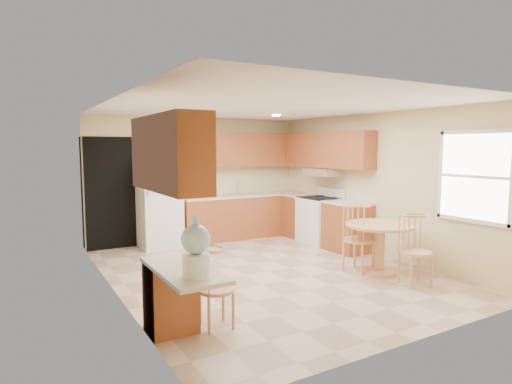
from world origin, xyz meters
TOP-DOWN VIEW (x-y plane):
  - floor at (0.00, 0.00)m, footprint 5.50×5.50m
  - ceiling at (0.00, 0.00)m, footprint 4.50×5.50m
  - wall_back at (0.00, 2.75)m, footprint 4.50×0.02m
  - wall_front at (0.00, -2.75)m, footprint 4.50×0.02m
  - wall_left at (-2.25, 0.00)m, footprint 0.02×5.50m
  - wall_right at (2.25, 0.00)m, footprint 0.02×5.50m
  - doorway at (-1.75, 2.73)m, footprint 0.90×0.02m
  - base_cab_back at (0.88, 2.45)m, footprint 2.75×0.60m
  - counter_back at (0.88, 2.45)m, footprint 2.75×0.63m
  - base_cab_right_a at (1.95, 1.85)m, footprint 0.60×0.59m
  - counter_right_a at (1.95, 1.85)m, footprint 0.63×0.59m
  - base_cab_right_b at (1.95, 0.40)m, footprint 0.60×0.80m
  - counter_right_b at (1.95, 0.40)m, footprint 0.63×0.80m
  - upper_cab_back at (0.88, 2.58)m, footprint 2.75×0.33m
  - upper_cab_right at (2.08, 1.21)m, footprint 0.33×2.42m
  - upper_cab_left at (-2.08, -1.60)m, footprint 0.33×1.40m
  - sink at (0.85, 2.45)m, footprint 0.78×0.44m
  - range_hood at (2.00, 1.18)m, footprint 0.50×0.76m
  - desk_pedestal at (-2.00, -1.32)m, footprint 0.48×0.42m
  - desk_top at (-2.00, -1.70)m, footprint 0.50×1.20m
  - window at (2.23, -1.85)m, footprint 0.06×1.12m
  - can_light_a at (-0.50, 1.20)m, footprint 0.14×0.14m
  - can_light_b at (0.90, 1.20)m, footprint 0.14×0.14m
  - refrigerator at (-0.95, 2.40)m, footprint 0.73×0.72m
  - stove at (1.92, 1.18)m, footprint 0.65×0.76m
  - dining_table at (1.40, -0.93)m, footprint 1.03×1.03m
  - chair_table_a at (1.20, -0.78)m, footprint 0.46×0.59m
  - chair_table_b at (1.40, -1.67)m, footprint 0.43×0.47m
  - chair_desk at (-1.55, -1.54)m, footprint 0.38×0.49m
  - water_crock at (-2.00, -2.03)m, footprint 0.26×0.26m

SIDE VIEW (x-z plane):
  - floor at x=0.00m, z-range 0.00..0.00m
  - desk_pedestal at x=-2.00m, z-range 0.00..0.72m
  - base_cab_back at x=0.88m, z-range 0.00..0.87m
  - base_cab_right_a at x=1.95m, z-range 0.00..0.87m
  - base_cab_right_b at x=1.95m, z-range 0.00..0.87m
  - stove at x=1.92m, z-range -0.08..1.01m
  - dining_table at x=1.40m, z-range 0.12..0.88m
  - chair_desk at x=-1.55m, z-range 0.09..0.95m
  - chair_table_b at x=1.40m, z-range 0.11..1.09m
  - chair_table_a at x=1.20m, z-range 0.11..1.15m
  - desk_top at x=-2.00m, z-range 0.73..0.77m
  - refrigerator at x=-0.95m, z-range 0.00..1.66m
  - counter_back at x=0.88m, z-range 0.87..0.91m
  - counter_right_a at x=1.95m, z-range 0.87..0.91m
  - counter_right_b at x=1.95m, z-range 0.87..0.91m
  - sink at x=0.85m, z-range 0.91..0.92m
  - water_crock at x=-2.00m, z-range 0.74..1.29m
  - doorway at x=-1.75m, z-range 0.00..2.10m
  - wall_back at x=0.00m, z-range 0.00..2.50m
  - wall_front at x=0.00m, z-range 0.00..2.50m
  - wall_left at x=-2.25m, z-range 0.00..2.50m
  - wall_right at x=2.25m, z-range 0.00..2.50m
  - range_hood at x=2.00m, z-range 1.35..1.49m
  - window at x=2.23m, z-range 0.85..2.15m
  - upper_cab_back at x=0.88m, z-range 1.50..2.20m
  - upper_cab_right at x=2.08m, z-range 1.50..2.20m
  - upper_cab_left at x=-2.08m, z-range 1.50..2.20m
  - can_light_a at x=-0.50m, z-range 2.48..2.49m
  - can_light_b at x=0.90m, z-range 2.48..2.49m
  - ceiling at x=0.00m, z-range 2.49..2.51m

